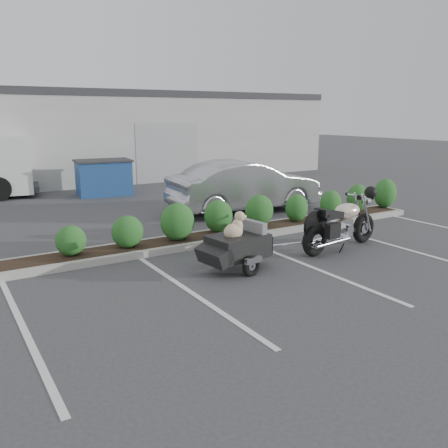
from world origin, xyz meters
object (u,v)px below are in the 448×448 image
dumpster (104,177)px  motorcycle (341,225)px  sedan (245,186)px  pet_trailer (237,245)px

dumpster → motorcycle: bearing=-71.0°
motorcycle → sedan: (0.60, 4.73, 0.22)m
motorcycle → sedan: 4.77m
sedan → dumpster: bearing=31.9°
motorcycle → dumpster: (-2.21, 10.05, 0.10)m
motorcycle → sedan: sedan is taller
pet_trailer → dumpster: (0.58, 10.03, 0.18)m
motorcycle → pet_trailer: 2.79m
motorcycle → sedan: size_ratio=0.51×
pet_trailer → dumpster: dumpster is taller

